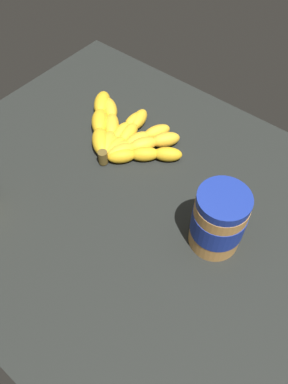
% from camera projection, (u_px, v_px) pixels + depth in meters
% --- Properties ---
extents(ground_plane, '(0.95, 0.72, 0.03)m').
position_uv_depth(ground_plane, '(147.00, 212.00, 0.74)').
color(ground_plane, black).
extents(banana_bunch, '(0.28, 0.18, 0.04)m').
position_uv_depth(banana_bunch, '(123.00, 134.00, 0.82)').
color(banana_bunch, gold).
rests_on(banana_bunch, ground_plane).
extents(peanut_butter_jar, '(0.09, 0.09, 0.13)m').
position_uv_depth(peanut_butter_jar, '(218.00, 220.00, 0.63)').
color(peanut_butter_jar, '#BF8442').
rests_on(peanut_butter_jar, ground_plane).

